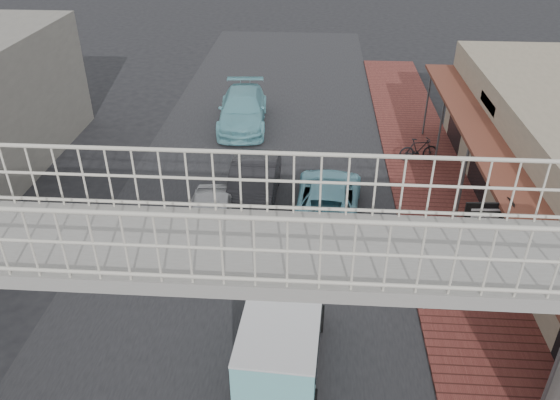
# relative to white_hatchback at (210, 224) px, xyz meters

# --- Properties ---
(ground) EXTENTS (120.00, 120.00, 0.00)m
(ground) POSITION_rel_white_hatchback_xyz_m (1.08, -3.26, -0.70)
(ground) COLOR black
(ground) RESTS_ON ground
(road_strip) EXTENTS (10.00, 60.00, 0.01)m
(road_strip) POSITION_rel_white_hatchback_xyz_m (1.08, -3.26, -0.70)
(road_strip) COLOR black
(road_strip) RESTS_ON ground
(sidewalk) EXTENTS (3.00, 40.00, 0.10)m
(sidewalk) POSITION_rel_white_hatchback_xyz_m (7.58, -0.26, -0.65)
(sidewalk) COLOR brown
(sidewalk) RESTS_ON ground
(footbridge) EXTENTS (16.40, 2.40, 6.34)m
(footbridge) POSITION_rel_white_hatchback_xyz_m (1.08, -7.26, 2.47)
(footbridge) COLOR gray
(footbridge) RESTS_ON ground
(white_hatchback) EXTENTS (2.02, 4.26, 1.41)m
(white_hatchback) POSITION_rel_white_hatchback_xyz_m (0.00, 0.00, 0.00)
(white_hatchback) COLOR silver
(white_hatchback) RESTS_ON ground
(dark_sedan) EXTENTS (1.67, 4.56, 1.49)m
(dark_sedan) POSITION_rel_white_hatchback_xyz_m (1.08, 2.54, 0.04)
(dark_sedan) COLOR black
(dark_sedan) RESTS_ON ground
(angkot_curb) EXTENTS (2.51, 4.84, 1.30)m
(angkot_curb) POSITION_rel_white_hatchback_xyz_m (3.68, 1.87, -0.05)
(angkot_curb) COLOR #72B5C5
(angkot_curb) RESTS_ON ground
(angkot_far) EXTENTS (2.46, 5.35, 1.51)m
(angkot_far) POSITION_rel_white_hatchback_xyz_m (-0.18, 9.48, 0.05)
(angkot_far) COLOR #71B9C4
(angkot_far) RESTS_ON ground
(angkot_van) EXTENTS (1.97, 3.94, 1.88)m
(angkot_van) POSITION_rel_white_hatchback_xyz_m (2.58, -4.96, 0.49)
(angkot_van) COLOR black
(angkot_van) RESTS_ON ground
(motorcycle_near) EXTENTS (1.89, 1.12, 0.94)m
(motorcycle_near) POSITION_rel_white_hatchback_xyz_m (7.70, 0.77, -0.13)
(motorcycle_near) COLOR black
(motorcycle_near) RESTS_ON sidewalk
(motorcycle_far) EXTENTS (1.65, 0.73, 0.96)m
(motorcycle_far) POSITION_rel_white_hatchback_xyz_m (7.37, 6.12, -0.12)
(motorcycle_far) COLOR black
(motorcycle_far) RESTS_ON sidewalk
(street_clock) EXTENTS (0.64, 0.60, 2.49)m
(street_clock) POSITION_rel_white_hatchback_xyz_m (6.38, -2.50, 1.46)
(street_clock) COLOR #59595B
(street_clock) RESTS_ON sidewalk
(arrow_sign) EXTENTS (1.71, 1.09, 2.94)m
(arrow_sign) POSITION_rel_white_hatchback_xyz_m (8.36, -1.85, 1.77)
(arrow_sign) COLOR #59595B
(arrow_sign) RESTS_ON sidewalk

